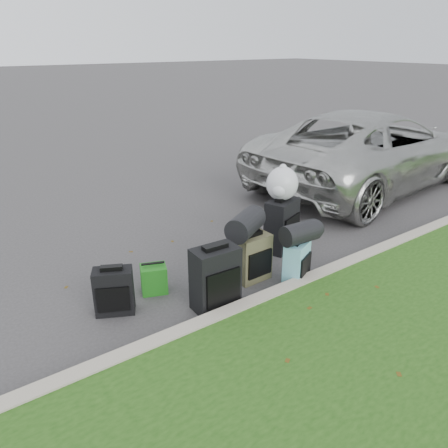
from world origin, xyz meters
TOP-DOWN VIEW (x-y plane):
  - ground at (0.00, 0.00)m, footprint 120.00×120.00m
  - curb at (0.00, -1.00)m, footprint 120.00×0.18m
  - suv at (4.38, 1.23)m, footprint 5.86×3.10m
  - suitcase_small_black at (-1.83, -0.11)m, footprint 0.49×0.40m
  - suitcase_large_black_left at (-0.86, -0.69)m, footprint 0.53×0.33m
  - suitcase_olive at (-0.11, -0.42)m, footprint 0.45×0.29m
  - suitcase_teal at (0.30, -0.80)m, footprint 0.43×0.36m
  - suitcase_large_black_right at (0.78, 0.01)m, footprint 0.58×0.46m
  - tote_green at (-1.27, 0.03)m, footprint 0.37×0.34m
  - tote_navy at (-0.46, -0.14)m, footprint 0.32×0.27m
  - duffel_left at (-0.19, -0.38)m, footprint 0.65×0.55m
  - duffel_right at (0.32, -0.81)m, footprint 0.49×0.29m
  - trash_bag at (0.79, 0.05)m, footprint 0.46×0.46m

SIDE VIEW (x-z plane):
  - ground at x=0.00m, z-range 0.00..0.00m
  - curb at x=0.00m, z-range 0.00..0.15m
  - tote_navy at x=-0.46m, z-range 0.00..0.29m
  - tote_green at x=-1.27m, z-range 0.00..0.34m
  - suitcase_small_black at x=-1.83m, z-range 0.00..0.53m
  - suitcase_teal at x=0.30m, z-range 0.00..0.54m
  - suitcase_olive at x=-0.11m, z-range 0.00..0.61m
  - suitcase_large_black_left at x=-0.86m, z-range 0.00..0.74m
  - suitcase_large_black_right at x=0.78m, z-range 0.00..0.77m
  - duffel_right at x=0.32m, z-range 0.54..0.80m
  - duffel_left at x=-0.19m, z-range 0.61..0.92m
  - suv at x=4.38m, z-range 0.00..1.57m
  - trash_bag at x=0.79m, z-range 0.77..1.22m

